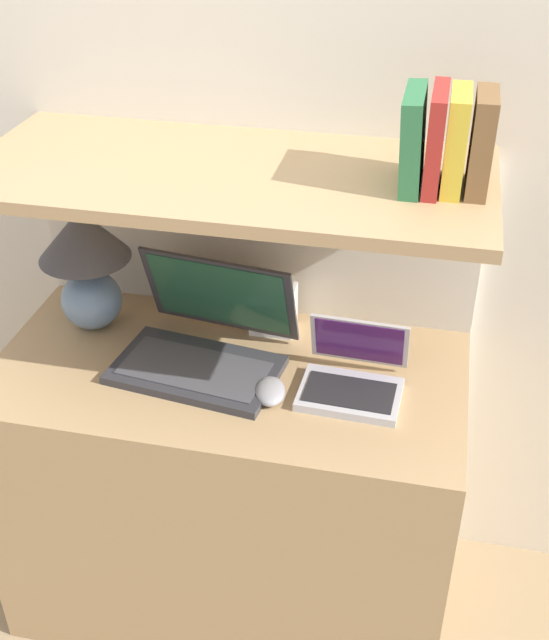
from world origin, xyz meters
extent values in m
cube|color=silver|center=(0.00, 0.63, 1.20)|extent=(6.00, 0.05, 2.40)
cube|color=tan|center=(0.00, 0.28, 0.39)|extent=(1.12, 0.57, 0.78)
cube|color=silver|center=(0.00, 0.59, 0.61)|extent=(1.12, 0.04, 1.23)
cube|color=tan|center=(0.00, 0.35, 1.24)|extent=(1.12, 0.51, 0.03)
ellipsoid|color=#7593B2|center=(-0.38, 0.40, 0.85)|extent=(0.15, 0.15, 0.15)
cylinder|color=tan|center=(-0.38, 0.40, 0.95)|extent=(0.02, 0.02, 0.05)
cone|color=#4C4C51|center=(-0.38, 0.40, 1.04)|extent=(0.22, 0.22, 0.13)
cube|color=#333338|center=(-0.07, 0.26, 0.79)|extent=(0.41, 0.27, 0.02)
cube|color=#47474C|center=(-0.07, 0.25, 0.80)|extent=(0.35, 0.20, 0.00)
cube|color=#333338|center=(-0.05, 0.41, 0.91)|extent=(0.39, 0.13, 0.22)
cube|color=#235138|center=(-0.05, 0.40, 0.91)|extent=(0.35, 0.11, 0.19)
cube|color=silver|center=(0.30, 0.24, 0.79)|extent=(0.23, 0.17, 0.02)
cube|color=#232326|center=(0.30, 0.23, 0.80)|extent=(0.20, 0.12, 0.00)
cube|color=silver|center=(0.30, 0.34, 0.86)|extent=(0.23, 0.06, 0.14)
cube|color=#4C1E60|center=(0.30, 0.34, 0.87)|extent=(0.20, 0.05, 0.12)
ellipsoid|color=#99999E|center=(0.12, 0.20, 0.80)|extent=(0.09, 0.11, 0.04)
cube|color=white|center=(0.07, 0.48, 0.84)|extent=(0.11, 0.09, 0.12)
cube|color=#59595B|center=(0.07, 0.43, 0.84)|extent=(0.09, 0.00, 0.08)
cube|color=brown|center=(0.51, 0.35, 1.35)|extent=(0.04, 0.14, 0.19)
cube|color=gold|center=(0.46, 0.35, 1.35)|extent=(0.04, 0.15, 0.19)
cube|color=#A82823|center=(0.42, 0.35, 1.35)|extent=(0.03, 0.17, 0.19)
cube|color=#2D7042|center=(0.38, 0.35, 1.35)|extent=(0.05, 0.18, 0.19)
camera|label=1|loc=(0.43, -1.17, 1.90)|focal=45.00mm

